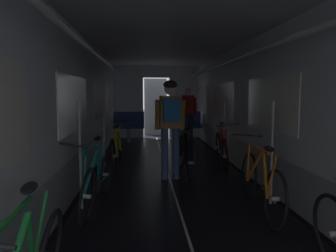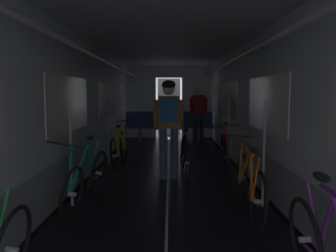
{
  "view_description": "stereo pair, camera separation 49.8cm",
  "coord_description": "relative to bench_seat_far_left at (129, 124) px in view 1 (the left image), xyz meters",
  "views": [
    {
      "loc": [
        -0.46,
        -2.1,
        1.49
      ],
      "look_at": [
        0.0,
        3.85,
        0.9
      ],
      "focal_mm": 34.75,
      "sensor_mm": 36.0,
      "label": 1
    },
    {
      "loc": [
        0.04,
        -2.12,
        1.49
      ],
      "look_at": [
        0.0,
        3.85,
        0.9
      ],
      "focal_mm": 34.75,
      "sensor_mm": 36.0,
      "label": 2
    }
  ],
  "objects": [
    {
      "name": "train_car_shell",
      "position": [
        0.9,
        -4.47,
        1.13
      ],
      "size": [
        3.14,
        12.34,
        2.57
      ],
      "color": "black",
      "rests_on": "ground"
    },
    {
      "name": "person_standing_near_bench",
      "position": [
        1.8,
        -0.38,
        0.41
      ],
      "size": [
        0.53,
        0.23,
        1.69
      ],
      "color": "#2D2D33",
      "rests_on": "ground"
    },
    {
      "name": "bicycle_red",
      "position": [
        2.03,
        -3.76,
        -0.18
      ],
      "size": [
        0.44,
        1.69,
        0.95
      ],
      "color": "black",
      "rests_on": "ground"
    },
    {
      "name": "bicycle_black_in_aisle",
      "position": [
        1.22,
        -4.32,
        -0.18
      ],
      "size": [
        0.44,
        1.69,
        0.94
      ],
      "color": "black",
      "rests_on": "ground"
    },
    {
      "name": "bicycle_orange",
      "position": [
        1.91,
        -6.28,
        -0.18
      ],
      "size": [
        0.44,
        1.69,
        0.95
      ],
      "color": "black",
      "rests_on": "ground"
    },
    {
      "name": "bench_seat_far_left",
      "position": [
        0.0,
        0.0,
        0.0
      ],
      "size": [
        0.98,
        0.51,
        0.95
      ],
      "color": "gray",
      "rests_on": "ground"
    },
    {
      "name": "person_cyclist_aisle",
      "position": [
        0.92,
        -4.59,
        0.5
      ],
      "size": [
        0.54,
        0.4,
        1.73
      ],
      "color": "#384C75",
      "rests_on": "ground"
    },
    {
      "name": "bicycle_teal",
      "position": [
        -0.16,
        -6.01,
        -0.19
      ],
      "size": [
        0.48,
        1.69,
        0.96
      ],
      "color": "black",
      "rests_on": "ground"
    },
    {
      "name": "bench_seat_far_right",
      "position": [
        1.8,
        0.0,
        0.0
      ],
      "size": [
        0.98,
        0.51,
        0.95
      ],
      "color": "gray",
      "rests_on": "ground"
    },
    {
      "name": "bicycle_yellow",
      "position": [
        -0.09,
        -3.64,
        -0.19
      ],
      "size": [
        0.44,
        1.69,
        0.95
      ],
      "color": "black",
      "rests_on": "ground"
    }
  ]
}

